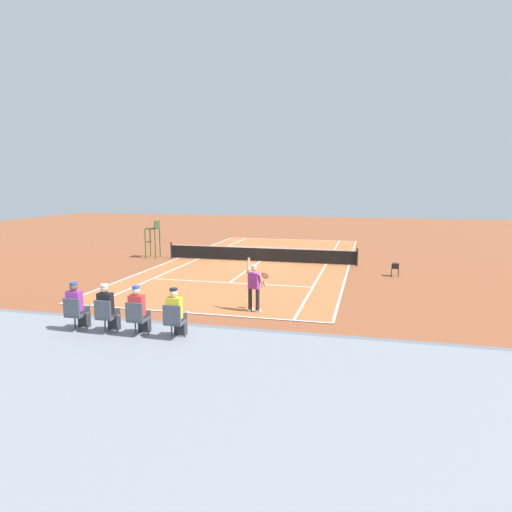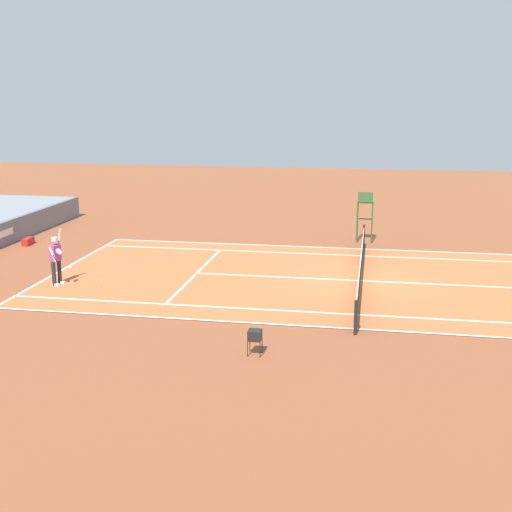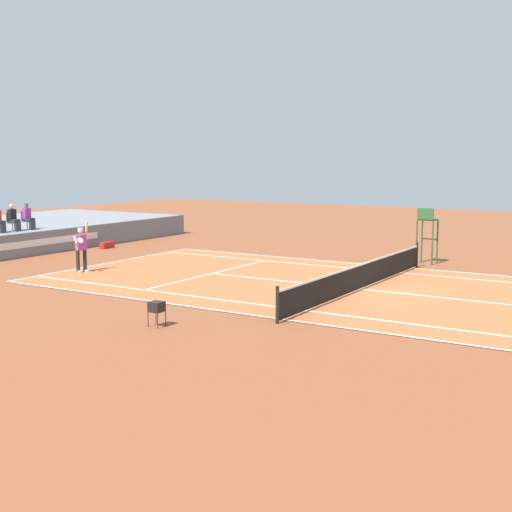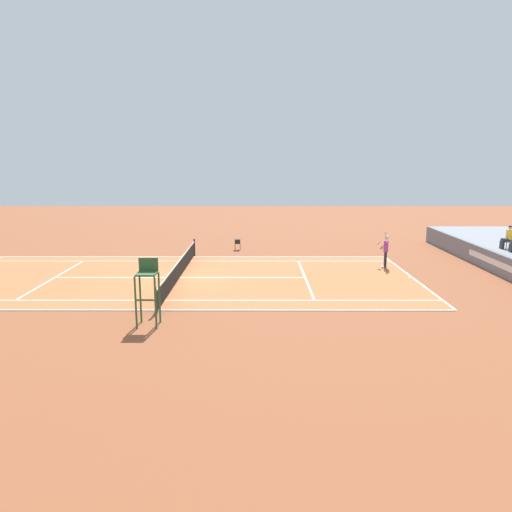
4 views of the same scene
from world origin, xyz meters
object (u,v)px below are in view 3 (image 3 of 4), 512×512
Objects in this scene: umpire_chair at (427,228)px; equipment_bag at (107,245)px; tennis_player at (81,248)px; spectator_seated_2 at (13,218)px; spectator_seated_3 at (28,217)px; ball_hopper at (157,306)px; tennis_ball at (120,272)px.

umpire_chair is 2.62× the size of equipment_bag.
equipment_bag is at bearing 35.97° from tennis_player.
spectator_seated_2 reaches higher than equipment_bag.
spectator_seated_3 is at bearing 110.54° from umpire_chair.
umpire_chair is at bearing -49.05° from tennis_player.
ball_hopper is (-8.54, -15.04, -1.17)m from spectator_seated_3.
spectator_seated_3 is 8.53m from tennis_ball.
tennis_player is at bearing 115.41° from tennis_ball.
spectator_seated_3 reaches higher than tennis_player.
ball_hopper reaches higher than tennis_ball.
ball_hopper is (-5.53, -8.46, -0.42)m from tennis_player.
spectator_seated_3 is 0.61× the size of tennis_player.
spectator_seated_3 is 0.52× the size of umpire_chair.
equipment_bag is at bearing -32.65° from spectator_seated_3.
equipment_bag is at bearing -26.73° from spectator_seated_2.
spectator_seated_2 is 6.96m from tennis_player.
spectator_seated_3 is at bearing 73.86° from tennis_ball.
umpire_chair is (8.95, -9.66, 1.52)m from tennis_ball.
spectator_seated_2 is at bearing 112.99° from umpire_chair.
spectator_seated_2 is 1.36× the size of equipment_bag.
equipment_bag is (6.23, 4.52, -0.83)m from tennis_player.
spectator_seated_2 is 8.33m from tennis_ball.
tennis_player reaches higher than ball_hopper.
umpire_chair is (9.63, -11.10, 0.56)m from tennis_player.
tennis_ball is 0.10× the size of ball_hopper.
tennis_ball is (0.68, -1.44, -0.96)m from tennis_player.
spectator_seated_3 reaches higher than ball_hopper.
umpire_chair is at bearing -69.46° from spectator_seated_3.
equipment_bag is at bearing 47.08° from tennis_ball.
ball_hopper is at bearing -123.19° from tennis_player.
ball_hopper is (-6.22, -7.01, 0.54)m from tennis_ball.
spectator_seated_2 reaches higher than tennis_ball.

